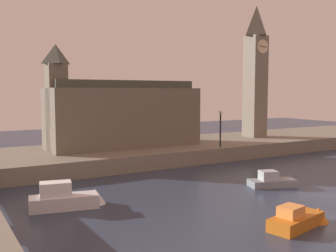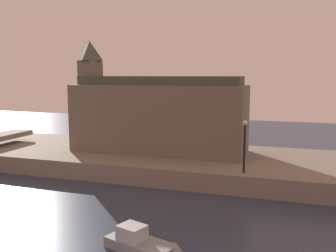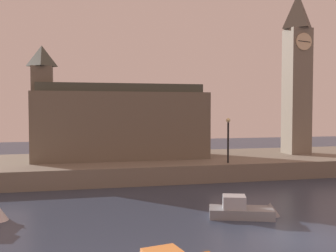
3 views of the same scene
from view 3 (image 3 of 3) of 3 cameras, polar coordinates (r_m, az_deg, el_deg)
name	(u,v)px [view 3 (image 3 of 3)]	position (r m, az deg, el deg)	size (l,w,h in m)	color
ground_plane	(301,239)	(20.26, 18.68, -15.29)	(120.00, 120.00, 0.00)	#2D384C
far_embankment	(186,165)	(38.16, 2.59, -5.61)	(70.00, 12.00, 1.50)	slate
clock_tower	(297,71)	(42.88, 18.23, 7.64)	(2.47, 2.51, 16.52)	slate
parliament_hall	(117,122)	(37.15, -7.45, 0.63)	(16.01, 5.32, 10.30)	#6B6051
streetlamp	(228,135)	(33.97, 8.72, -1.29)	(0.36, 0.36, 3.85)	black
boat_cruiser_grey	(249,210)	(23.26, 11.63, -11.87)	(4.58, 2.58, 1.42)	gray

